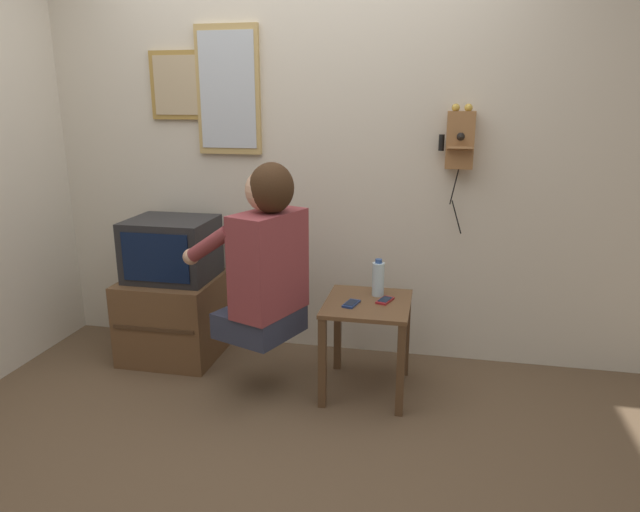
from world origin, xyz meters
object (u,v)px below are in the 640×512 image
wall_phone_antique (460,139)px  wall_mirror (228,90)px  person (265,256)px  cell_phone_spare (385,300)px  cell_phone_held (351,304)px  framed_picture (181,85)px  water_bottle (378,279)px  television (172,249)px

wall_phone_antique → wall_mirror: size_ratio=0.97×
person → cell_phone_spare: bearing=-53.9°
wall_phone_antique → cell_phone_spare: size_ratio=5.34×
wall_phone_antique → cell_phone_held: wall_phone_antique is taller
wall_mirror → cell_phone_held: wall_mirror is taller
framed_picture → cell_phone_spare: framed_picture is taller
water_bottle → cell_phone_held: bearing=-124.4°
cell_phone_spare → television: bearing=-170.3°
person → television: size_ratio=1.87×
cell_phone_spare → water_bottle: (-0.05, 0.09, 0.09)m
person → cell_phone_held: bearing=-59.3°
wall_phone_antique → wall_mirror: (-1.37, 0.04, 0.27)m
framed_picture → cell_phone_held: framed_picture is taller
cell_phone_held → cell_phone_spare: size_ratio=0.98×
television → framed_picture: (-0.01, 0.28, 0.96)m
person → wall_mirror: wall_mirror is taller
cell_phone_held → cell_phone_spare: 0.19m
framed_picture → water_bottle: 1.69m
wall_mirror → cell_phone_spare: 1.57m
wall_phone_antique → water_bottle: (-0.40, -0.35, -0.73)m
framed_picture → water_bottle: framed_picture is taller
cell_phone_spare → framed_picture: bearing=178.3°
framed_picture → cell_phone_spare: 1.80m
wall_phone_antique → cell_phone_held: size_ratio=5.42×
television → water_bottle: 1.28m
wall_phone_antique → television: bearing=-171.9°
wall_phone_antique → cell_phone_spare: 1.00m
wall_mirror → water_bottle: (0.97, -0.39, -1.00)m
person → wall_mirror: size_ratio=1.24×
television → water_bottle: television is taller
cell_phone_spare → wall_mirror: bearing=173.1°
television → wall_phone_antique: size_ratio=0.69×
wall_phone_antique → wall_mirror: 1.40m
person → cell_phone_spare: 0.69m
television → wall_mirror: bearing=42.9°
television → cell_phone_spare: (1.32, -0.20, -0.16)m
wall_mirror → water_bottle: size_ratio=3.62×
person → cell_phone_held: person is taller
cell_phone_held → framed_picture: bearing=166.9°
water_bottle → wall_mirror: bearing=158.2°
television → cell_phone_held: bearing=-14.0°
framed_picture → wall_mirror: bearing=-0.6°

